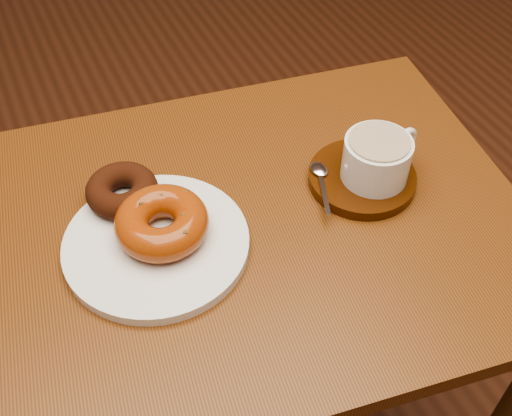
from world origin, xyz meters
name	(u,v)px	position (x,y,z in m)	size (l,w,h in m)	color
cafe_table	(244,274)	(0.15, 0.34, 0.63)	(0.87, 0.70, 0.75)	brown
donut_plate	(156,244)	(0.03, 0.34, 0.76)	(0.25, 0.25, 0.02)	silver
donut_cinnamon	(122,190)	(0.01, 0.43, 0.78)	(0.10, 0.10, 0.04)	#36160A
donut_caramel	(162,223)	(0.04, 0.35, 0.79)	(0.14, 0.14, 0.05)	#963D10
saucer	(362,178)	(0.34, 0.34, 0.76)	(0.16, 0.16, 0.02)	#361807
coffee_cup	(377,158)	(0.36, 0.33, 0.80)	(0.13, 0.10, 0.07)	silver
teaspoon	(320,174)	(0.28, 0.36, 0.77)	(0.05, 0.10, 0.01)	silver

